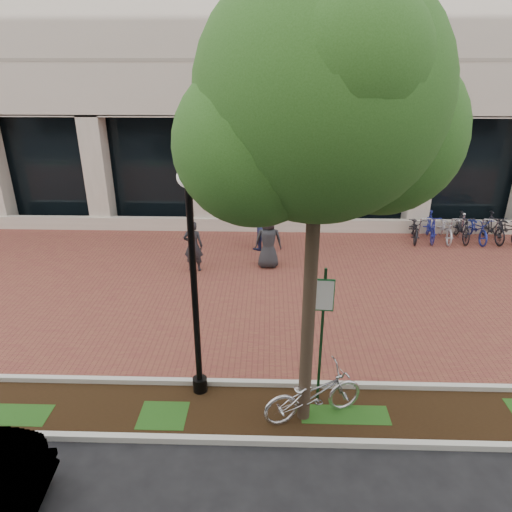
{
  "coord_description": "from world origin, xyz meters",
  "views": [
    {
      "loc": [
        0.45,
        -11.85,
        5.99
      ],
      "look_at": [
        0.12,
        -0.8,
        1.23
      ],
      "focal_mm": 32.0,
      "sensor_mm": 36.0,
      "label": 1
    }
  ],
  "objects_px": {
    "lamppost": "(194,276)",
    "pedestrian_mid": "(260,225)",
    "pedestrian_left": "(193,246)",
    "bollard": "(462,225)",
    "bike_rack_cluster": "(462,228)",
    "street_tree": "(323,113)",
    "locked_bicycle": "(313,394)",
    "pedestrian_right": "(268,241)",
    "parking_sign": "(323,321)"
  },
  "relations": [
    {
      "from": "lamppost",
      "to": "pedestrian_mid",
      "type": "relative_size",
      "value": 2.55
    },
    {
      "from": "pedestrian_left",
      "to": "bollard",
      "type": "bearing_deg",
      "value": -159.13
    },
    {
      "from": "pedestrian_left",
      "to": "bike_rack_cluster",
      "type": "relative_size",
      "value": 0.39
    },
    {
      "from": "street_tree",
      "to": "bike_rack_cluster",
      "type": "distance_m",
      "value": 11.97
    },
    {
      "from": "lamppost",
      "to": "locked_bicycle",
      "type": "distance_m",
      "value": 3.01
    },
    {
      "from": "street_tree",
      "to": "pedestrian_mid",
      "type": "height_order",
      "value": "street_tree"
    },
    {
      "from": "locked_bicycle",
      "to": "bollard",
      "type": "height_order",
      "value": "locked_bicycle"
    },
    {
      "from": "bollard",
      "to": "pedestrian_mid",
      "type": "bearing_deg",
      "value": -169.94
    },
    {
      "from": "locked_bicycle",
      "to": "pedestrian_right",
      "type": "relative_size",
      "value": 1.1
    },
    {
      "from": "pedestrian_mid",
      "to": "pedestrian_right",
      "type": "height_order",
      "value": "pedestrian_mid"
    },
    {
      "from": "lamppost",
      "to": "pedestrian_right",
      "type": "height_order",
      "value": "lamppost"
    },
    {
      "from": "pedestrian_left",
      "to": "pedestrian_right",
      "type": "distance_m",
      "value": 2.3
    },
    {
      "from": "lamppost",
      "to": "bollard",
      "type": "height_order",
      "value": "lamppost"
    },
    {
      "from": "bollard",
      "to": "lamppost",
      "type": "bearing_deg",
      "value": -133.78
    },
    {
      "from": "pedestrian_right",
      "to": "locked_bicycle",
      "type": "bearing_deg",
      "value": 94.74
    },
    {
      "from": "lamppost",
      "to": "pedestrian_right",
      "type": "xyz_separation_m",
      "value": [
        1.3,
        5.92,
        -1.65
      ]
    },
    {
      "from": "lamppost",
      "to": "bike_rack_cluster",
      "type": "relative_size",
      "value": 1.06
    },
    {
      "from": "street_tree",
      "to": "pedestrian_mid",
      "type": "relative_size",
      "value": 4.17
    },
    {
      "from": "street_tree",
      "to": "pedestrian_left",
      "type": "bearing_deg",
      "value": 115.94
    },
    {
      "from": "pedestrian_mid",
      "to": "pedestrian_right",
      "type": "distance_m",
      "value": 1.49
    },
    {
      "from": "pedestrian_left",
      "to": "bike_rack_cluster",
      "type": "xyz_separation_m",
      "value": [
        9.19,
        2.85,
        -0.33
      ]
    },
    {
      "from": "pedestrian_left",
      "to": "pedestrian_mid",
      "type": "xyz_separation_m",
      "value": [
        1.98,
        1.81,
        0.06
      ]
    },
    {
      "from": "pedestrian_left",
      "to": "pedestrian_mid",
      "type": "bearing_deg",
      "value": -135.18
    },
    {
      "from": "parking_sign",
      "to": "pedestrian_mid",
      "type": "relative_size",
      "value": 1.58
    },
    {
      "from": "bollard",
      "to": "bike_rack_cluster",
      "type": "distance_m",
      "value": 0.28
    },
    {
      "from": "lamppost",
      "to": "pedestrian_left",
      "type": "distance_m",
      "value": 5.91
    },
    {
      "from": "lamppost",
      "to": "bollard",
      "type": "bearing_deg",
      "value": 46.22
    },
    {
      "from": "lamppost",
      "to": "bollard",
      "type": "distance_m",
      "value": 12.19
    },
    {
      "from": "pedestrian_mid",
      "to": "pedestrian_left",
      "type": "bearing_deg",
      "value": 16.91
    },
    {
      "from": "lamppost",
      "to": "bike_rack_cluster",
      "type": "bearing_deg",
      "value": 45.74
    },
    {
      "from": "pedestrian_left",
      "to": "pedestrian_right",
      "type": "relative_size",
      "value": 0.94
    },
    {
      "from": "pedestrian_mid",
      "to": "bike_rack_cluster",
      "type": "bearing_deg",
      "value": 162.71
    },
    {
      "from": "pedestrian_mid",
      "to": "bollard",
      "type": "xyz_separation_m",
      "value": [
        7.32,
        1.3,
        -0.38
      ]
    },
    {
      "from": "parking_sign",
      "to": "pedestrian_right",
      "type": "bearing_deg",
      "value": 102.94
    },
    {
      "from": "locked_bicycle",
      "to": "bike_rack_cluster",
      "type": "bearing_deg",
      "value": -54.02
    },
    {
      "from": "locked_bicycle",
      "to": "bike_rack_cluster",
      "type": "distance_m",
      "value": 10.9
    },
    {
      "from": "bike_rack_cluster",
      "to": "parking_sign",
      "type": "bearing_deg",
      "value": -119.0
    },
    {
      "from": "pedestrian_mid",
      "to": "bike_rack_cluster",
      "type": "height_order",
      "value": "pedestrian_mid"
    },
    {
      "from": "parking_sign",
      "to": "bollard",
      "type": "height_order",
      "value": "parking_sign"
    },
    {
      "from": "pedestrian_left",
      "to": "pedestrian_mid",
      "type": "height_order",
      "value": "pedestrian_mid"
    },
    {
      "from": "parking_sign",
      "to": "locked_bicycle",
      "type": "bearing_deg",
      "value": -103.38
    },
    {
      "from": "pedestrian_right",
      "to": "street_tree",
      "type": "bearing_deg",
      "value": 93.82
    },
    {
      "from": "pedestrian_left",
      "to": "street_tree",
      "type": "bearing_deg",
      "value": 118.33
    },
    {
      "from": "locked_bicycle",
      "to": "bollard",
      "type": "bearing_deg",
      "value": -53.75
    },
    {
      "from": "pedestrian_right",
      "to": "bollard",
      "type": "distance_m",
      "value": 7.55
    },
    {
      "from": "lamppost",
      "to": "street_tree",
      "type": "xyz_separation_m",
      "value": [
        2.04,
        -0.62,
        2.81
      ]
    },
    {
      "from": "street_tree",
      "to": "bollard",
      "type": "bearing_deg",
      "value": 55.96
    },
    {
      "from": "street_tree",
      "to": "pedestrian_left",
      "type": "xyz_separation_m",
      "value": [
        -3.01,
        6.19,
        -4.52
      ]
    },
    {
      "from": "lamppost",
      "to": "pedestrian_right",
      "type": "bearing_deg",
      "value": 77.64
    },
    {
      "from": "street_tree",
      "to": "locked_bicycle",
      "type": "xyz_separation_m",
      "value": [
        0.11,
        -0.01,
        -4.83
      ]
    }
  ]
}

